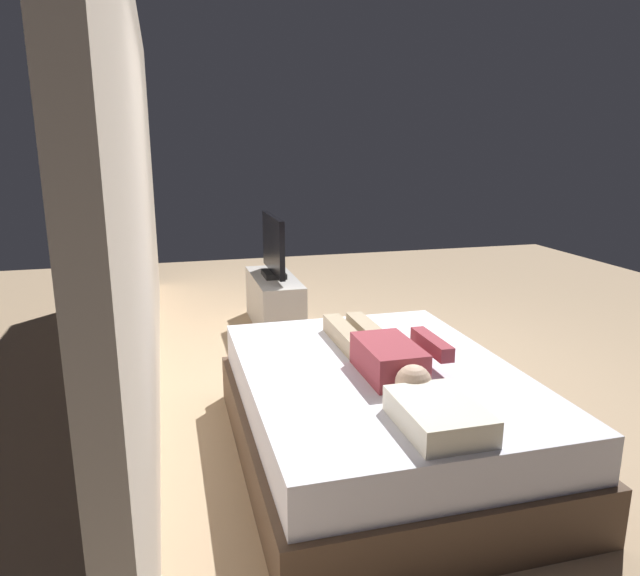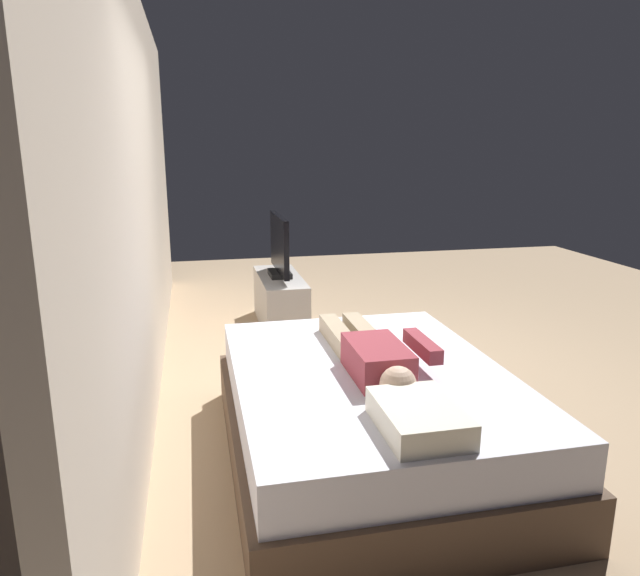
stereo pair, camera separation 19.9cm
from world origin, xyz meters
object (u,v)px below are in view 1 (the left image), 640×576
bed (379,414)px  person (382,352)px  remote (436,349)px  pillow (439,415)px  tv (273,248)px  tv_stand (274,302)px

bed → person: bearing=-39.3°
remote → pillow: bearing=154.6°
tv → person: bearing=-176.8°
tv_stand → person: bearing=-176.8°
bed → person: person is taller
pillow → tv: (3.30, 0.12, 0.18)m
remote → tv: tv is taller
remote → person: bearing=110.5°
remote → tv_stand: remote is taller
bed → pillow: 0.80m
pillow → tv_stand: bearing=2.0°
bed → pillow: (-0.72, 0.00, 0.34)m
tv → tv_stand: bearing=90.0°
bed → tv_stand: bearing=2.6°
person → remote: (0.15, -0.40, -0.07)m
bed → tv_stand: size_ratio=1.89×
remote → bed: bearing=112.8°
bed → tv: 2.63m
bed → person: 0.36m
bed → tv_stand: (2.58, 0.12, -0.01)m
bed → tv: (2.58, 0.12, 0.52)m
bed → person: size_ratio=1.65×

